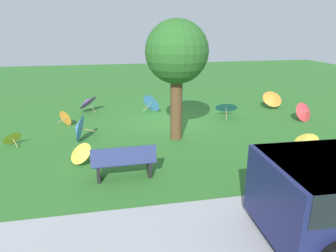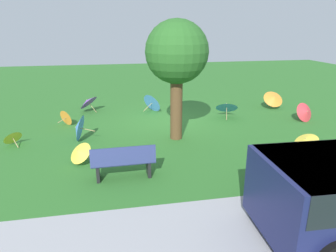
{
  "view_description": "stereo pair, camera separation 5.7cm",
  "coord_description": "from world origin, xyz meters",
  "px_view_note": "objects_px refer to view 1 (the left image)",
  "views": [
    {
      "loc": [
        2.3,
        11.4,
        3.71
      ],
      "look_at": [
        0.46,
        2.17,
        0.6
      ],
      "focal_mm": 32.69,
      "sensor_mm": 36.0,
      "label": 1
    },
    {
      "loc": [
        2.24,
        11.41,
        3.71
      ],
      "look_at": [
        0.46,
        2.17,
        0.6
      ],
      "focal_mm": 32.69,
      "sensor_mm": 36.0,
      "label": 2
    }
  ],
  "objects_px": {
    "parasol_yellow_4": "(79,152)",
    "parasol_blue_3": "(78,128)",
    "parasol_yellow_3": "(12,137)",
    "parasol_blue_1": "(153,102)",
    "shade_tree": "(177,54)",
    "parasol_orange_1": "(67,117)",
    "parasol_yellow_1": "(306,140)",
    "parasol_orange_2": "(273,98)",
    "parasol_red_1": "(305,112)",
    "parasol_blue_0": "(226,106)",
    "park_bench": "(124,162)",
    "parasol_purple_0": "(87,102)"
  },
  "relations": [
    {
      "from": "shade_tree",
      "to": "parasol_blue_0",
      "type": "height_order",
      "value": "shade_tree"
    },
    {
      "from": "parasol_yellow_3",
      "to": "parasol_purple_0",
      "type": "distance_m",
      "value": 4.31
    },
    {
      "from": "parasol_yellow_4",
      "to": "parasol_red_1",
      "type": "relative_size",
      "value": 0.97
    },
    {
      "from": "parasol_yellow_1",
      "to": "parasol_blue_0",
      "type": "distance_m",
      "value": 4.12
    },
    {
      "from": "shade_tree",
      "to": "parasol_blue_1",
      "type": "xyz_separation_m",
      "value": [
        0.28,
        -3.55,
        -2.4
      ]
    },
    {
      "from": "parasol_orange_1",
      "to": "parasol_yellow_3",
      "type": "height_order",
      "value": "parasol_orange_1"
    },
    {
      "from": "parasol_blue_3",
      "to": "parasol_blue_0",
      "type": "bearing_deg",
      "value": -164.84
    },
    {
      "from": "parasol_orange_2",
      "to": "parasol_orange_1",
      "type": "bearing_deg",
      "value": 4.45
    },
    {
      "from": "parasol_blue_3",
      "to": "parasol_yellow_3",
      "type": "bearing_deg",
      "value": 1.71
    },
    {
      "from": "park_bench",
      "to": "parasol_yellow_4",
      "type": "relative_size",
      "value": 1.82
    },
    {
      "from": "parasol_blue_0",
      "to": "parasol_purple_0",
      "type": "xyz_separation_m",
      "value": [
        5.75,
        -2.06,
        -0.04
      ]
    },
    {
      "from": "parasol_yellow_3",
      "to": "parasol_blue_3",
      "type": "height_order",
      "value": "parasol_blue_3"
    },
    {
      "from": "parasol_yellow_1",
      "to": "parasol_yellow_3",
      "type": "bearing_deg",
      "value": -14.75
    },
    {
      "from": "parasol_yellow_3",
      "to": "parasol_blue_1",
      "type": "distance_m",
      "value": 5.99
    },
    {
      "from": "parasol_yellow_1",
      "to": "parasol_purple_0",
      "type": "distance_m",
      "value": 9.06
    },
    {
      "from": "parasol_yellow_4",
      "to": "parasol_blue_0",
      "type": "xyz_separation_m",
      "value": [
        -5.69,
        -3.53,
        0.15
      ]
    },
    {
      "from": "parasol_yellow_4",
      "to": "parasol_blue_1",
      "type": "relative_size",
      "value": 0.84
    },
    {
      "from": "parasol_yellow_4",
      "to": "parasol_blue_1",
      "type": "bearing_deg",
      "value": -118.93
    },
    {
      "from": "parasol_blue_1",
      "to": "parasol_purple_0",
      "type": "distance_m",
      "value": 2.92
    },
    {
      "from": "parasol_yellow_3",
      "to": "parasol_orange_2",
      "type": "xyz_separation_m",
      "value": [
        -10.59,
        -2.59,
        0.23
      ]
    },
    {
      "from": "park_bench",
      "to": "shade_tree",
      "type": "xyz_separation_m",
      "value": [
        -1.93,
        -2.62,
        2.37
      ]
    },
    {
      "from": "parasol_yellow_4",
      "to": "parasol_blue_3",
      "type": "relative_size",
      "value": 0.94
    },
    {
      "from": "parasol_red_1",
      "to": "parasol_blue_3",
      "type": "distance_m",
      "value": 8.83
    },
    {
      "from": "parasol_blue_1",
      "to": "parasol_yellow_4",
      "type": "bearing_deg",
      "value": 61.07
    },
    {
      "from": "parasol_blue_0",
      "to": "parasol_blue_1",
      "type": "xyz_separation_m",
      "value": [
        2.88,
        -1.55,
        -0.07
      ]
    },
    {
      "from": "parasol_yellow_1",
      "to": "parasol_orange_1",
      "type": "relative_size",
      "value": 1.34
    },
    {
      "from": "parasol_blue_1",
      "to": "parasol_orange_2",
      "type": "distance_m",
      "value": 5.57
    },
    {
      "from": "park_bench",
      "to": "parasol_orange_2",
      "type": "relative_size",
      "value": 1.74
    },
    {
      "from": "park_bench",
      "to": "parasol_yellow_3",
      "type": "distance_m",
      "value": 4.53
    },
    {
      "from": "parasol_yellow_1",
      "to": "parasol_blue_1",
      "type": "bearing_deg",
      "value": -55.18
    },
    {
      "from": "parasol_yellow_1",
      "to": "parasol_yellow_3",
      "type": "xyz_separation_m",
      "value": [
        8.92,
        -2.35,
        -0.13
      ]
    },
    {
      "from": "parasol_orange_1",
      "to": "parasol_yellow_4",
      "type": "distance_m",
      "value": 3.84
    },
    {
      "from": "parasol_blue_0",
      "to": "parasol_blue_1",
      "type": "height_order",
      "value": "parasol_blue_1"
    },
    {
      "from": "shade_tree",
      "to": "parasol_yellow_3",
      "type": "relative_size",
      "value": 5.35
    },
    {
      "from": "park_bench",
      "to": "parasol_yellow_4",
      "type": "distance_m",
      "value": 1.59
    },
    {
      "from": "shade_tree",
      "to": "parasol_orange_1",
      "type": "relative_size",
      "value": 6.21
    },
    {
      "from": "parasol_blue_1",
      "to": "parasol_blue_3",
      "type": "xyz_separation_m",
      "value": [
        2.99,
        3.14,
        0.01
      ]
    },
    {
      "from": "parasol_blue_3",
      "to": "parasol_purple_0",
      "type": "bearing_deg",
      "value": -91.84
    },
    {
      "from": "parasol_yellow_4",
      "to": "parasol_blue_0",
      "type": "height_order",
      "value": "parasol_blue_0"
    },
    {
      "from": "parasol_yellow_4",
      "to": "parasol_blue_0",
      "type": "distance_m",
      "value": 6.7
    },
    {
      "from": "parasol_orange_1",
      "to": "parasol_yellow_3",
      "type": "bearing_deg",
      "value": 51.7
    },
    {
      "from": "park_bench",
      "to": "parasol_yellow_1",
      "type": "distance_m",
      "value": 5.53
    },
    {
      "from": "parasol_yellow_1",
      "to": "parasol_orange_2",
      "type": "distance_m",
      "value": 5.22
    },
    {
      "from": "parasol_red_1",
      "to": "parasol_blue_1",
      "type": "xyz_separation_m",
      "value": [
        5.83,
        -2.63,
        0.05
      ]
    },
    {
      "from": "parasol_red_1",
      "to": "parasol_orange_2",
      "type": "bearing_deg",
      "value": -81.88
    },
    {
      "from": "shade_tree",
      "to": "parasol_yellow_4",
      "type": "height_order",
      "value": "shade_tree"
    },
    {
      "from": "parasol_yellow_1",
      "to": "parasol_yellow_4",
      "type": "bearing_deg",
      "value": -3.99
    },
    {
      "from": "shade_tree",
      "to": "parasol_orange_2",
      "type": "relative_size",
      "value": 4.24
    },
    {
      "from": "parasol_blue_0",
      "to": "parasol_blue_3",
      "type": "relative_size",
      "value": 1.18
    },
    {
      "from": "parasol_orange_2",
      "to": "parasol_blue_3",
      "type": "height_order",
      "value": "parasol_blue_3"
    }
  ]
}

